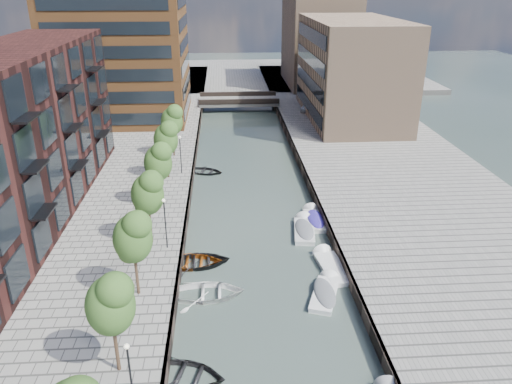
{
  "coord_description": "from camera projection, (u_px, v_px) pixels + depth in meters",
  "views": [
    {
      "loc": [
        -2.59,
        -10.15,
        20.22
      ],
      "look_at": [
        0.0,
        28.6,
        3.5
      ],
      "focal_mm": 35.0,
      "sensor_mm": 36.0,
      "label": 1
    }
  ],
  "objects": [
    {
      "name": "motorboat_1",
      "position": [
        325.0,
        292.0,
        34.56
      ],
      "size": [
        2.92,
        4.69,
        1.48
      ],
      "color": "white",
      "rests_on": "ground"
    },
    {
      "name": "quay_wall_right",
      "position": [
        305.0,
        175.0,
        54.29
      ],
      "size": [
        0.25,
        140.0,
        1.0
      ],
      "primitive_type": "cube",
      "color": "#332823",
      "rests_on": "ground"
    },
    {
      "name": "sloop_3",
      "position": [
        207.0,
        296.0,
        34.39
      ],
      "size": [
        5.21,
        3.76,
        1.07
      ],
      "primitive_type": "imported",
      "rotation": [
        0.0,
        0.0,
        1.59
      ],
      "color": "white",
      "rests_on": "ground"
    },
    {
      "name": "lamp_2",
      "position": [
        180.0,
        151.0,
        52.28
      ],
      "size": [
        0.24,
        0.24,
        4.12
      ],
      "color": "black",
      "rests_on": "quay_left"
    },
    {
      "name": "sloop_1",
      "position": [
        198.0,
        265.0,
        38.17
      ],
      "size": [
        5.18,
        3.89,
        1.02
      ],
      "primitive_type": "imported",
      "rotation": [
        0.0,
        0.0,
        1.65
      ],
      "color": "black",
      "rests_on": "ground"
    },
    {
      "name": "motorboat_3",
      "position": [
        315.0,
        219.0,
        45.02
      ],
      "size": [
        1.72,
        4.65,
        1.54
      ],
      "color": "silver",
      "rests_on": "ground"
    },
    {
      "name": "tree_2",
      "position": [
        132.0,
        236.0,
        31.33
      ],
      "size": [
        2.5,
        2.5,
        5.95
      ],
      "color": "#382619",
      "rests_on": "quay_left"
    },
    {
      "name": "motorboat_2",
      "position": [
        330.0,
        266.0,
        37.89
      ],
      "size": [
        2.27,
        5.01,
        1.61
      ],
      "color": "white",
      "rests_on": "ground"
    },
    {
      "name": "lamp_1",
      "position": [
        165.0,
        218.0,
        37.62
      ],
      "size": [
        0.24,
        0.24,
        4.12
      ],
      "color": "black",
      "rests_on": "quay_left"
    },
    {
      "name": "far_closure",
      "position": [
        234.0,
        76.0,
        108.9
      ],
      "size": [
        80.0,
        40.0,
        1.0
      ],
      "primitive_type": "cube",
      "color": "gray",
      "rests_on": "ground"
    },
    {
      "name": "apartment_block",
      "position": [
        10.0,
        141.0,
        40.56
      ],
      "size": [
        8.0,
        38.0,
        14.0
      ],
      "primitive_type": "cube",
      "color": "black",
      "rests_on": "quay_left"
    },
    {
      "name": "sloop_4",
      "position": [
        205.0,
        173.0,
        56.15
      ],
      "size": [
        4.89,
        4.16,
        0.86
      ],
      "primitive_type": "imported",
      "rotation": [
        0.0,
        0.0,
        1.24
      ],
      "color": "black",
      "rests_on": "ground"
    },
    {
      "name": "lamp_0",
      "position": [
        130.0,
        372.0,
        22.96
      ],
      "size": [
        0.24,
        0.24,
        4.12
      ],
      "color": "black",
      "rests_on": "quay_left"
    },
    {
      "name": "water",
      "position": [
        249.0,
        180.0,
        54.11
      ],
      "size": [
        300.0,
        300.0,
        0.0
      ],
      "primitive_type": "plane",
      "color": "#38473F",
      "rests_on": "ground"
    },
    {
      "name": "tree_6",
      "position": [
        172.0,
        119.0,
        56.99
      ],
      "size": [
        2.5,
        2.5,
        5.95
      ],
      "color": "#382619",
      "rests_on": "quay_left"
    },
    {
      "name": "tree_1",
      "position": [
        110.0,
        302.0,
        24.92
      ],
      "size": [
        2.5,
        2.5,
        5.95
      ],
      "color": "#382619",
      "rests_on": "quay_left"
    },
    {
      "name": "tan_block_near",
      "position": [
        351.0,
        70.0,
        72.09
      ],
      "size": [
        12.0,
        25.0,
        14.0
      ],
      "primitive_type": "cube",
      "color": "#A27F63",
      "rests_on": "quay_right"
    },
    {
      "name": "tree_4",
      "position": [
        158.0,
        161.0,
        44.16
      ],
      "size": [
        2.5,
        2.5,
        5.95
      ],
      "color": "#382619",
      "rests_on": "quay_left"
    },
    {
      "name": "bridge",
      "position": [
        239.0,
        101.0,
        82.89
      ],
      "size": [
        13.0,
        6.0,
        1.3
      ],
      "color": "gray",
      "rests_on": "ground"
    },
    {
      "name": "tan_block_far",
      "position": [
        319.0,
        41.0,
        95.52
      ],
      "size": [
        12.0,
        20.0,
        16.0
      ],
      "primitive_type": "cube",
      "color": "#A27F63",
      "rests_on": "quay_right"
    },
    {
      "name": "tree_3",
      "position": [
        147.0,
        192.0,
        37.75
      ],
      "size": [
        2.5,
        2.5,
        5.95
      ],
      "color": "#382619",
      "rests_on": "quay_left"
    },
    {
      "name": "sloop_0",
      "position": [
        184.0,
        379.0,
        27.31
      ],
      "size": [
        5.35,
        4.4,
        0.96
      ],
      "primitive_type": "imported",
      "rotation": [
        0.0,
        0.0,
        1.31
      ],
      "color": "black",
      "rests_on": "ground"
    },
    {
      "name": "sloop_2",
      "position": [
        191.0,
        265.0,
        38.1
      ],
      "size": [
        4.88,
        3.51,
        1.0
      ],
      "primitive_type": "imported",
      "rotation": [
        0.0,
        0.0,
        1.56
      ],
      "color": "#7C380D",
      "rests_on": "ground"
    },
    {
      "name": "tower",
      "position": [
        117.0,
        11.0,
        69.66
      ],
      "size": [
        18.0,
        18.0,
        30.0
      ],
      "primitive_type": "cube",
      "color": "brown",
      "rests_on": "quay_left"
    },
    {
      "name": "quay_right",
      "position": [
        394.0,
        172.0,
        54.89
      ],
      "size": [
        20.0,
        140.0,
        1.0
      ],
      "primitive_type": "cube",
      "color": "gray",
      "rests_on": "ground"
    },
    {
      "name": "motorboat_4",
      "position": [
        304.0,
        229.0,
        43.17
      ],
      "size": [
        2.22,
        4.96,
        1.6
      ],
      "color": "silver",
      "rests_on": "ground"
    },
    {
      "name": "quay_wall_left",
      "position": [
        192.0,
        177.0,
        53.54
      ],
      "size": [
        0.25,
        140.0,
        1.0
      ],
      "primitive_type": "cube",
      "color": "#332823",
      "rests_on": "ground"
    },
    {
      "name": "car",
      "position": [
        307.0,
        107.0,
        77.87
      ],
      "size": [
        2.77,
        4.25,
        1.35
      ],
      "primitive_type": "imported",
      "rotation": [
        0.0,
        0.0,
        -0.33
      ],
      "color": "silver",
      "rests_on": "quay_right"
    },
    {
      "name": "tree_5",
      "position": [
        166.0,
        137.0,
        50.58
      ],
      "size": [
        2.5,
        2.5,
        5.95
      ],
      "color": "#382619",
      "rests_on": "quay_left"
    }
  ]
}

